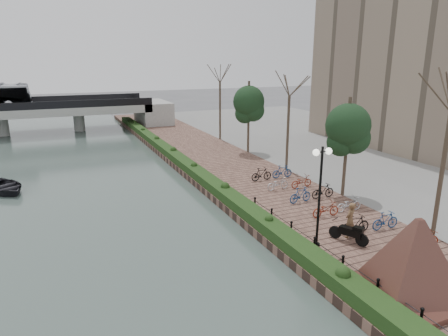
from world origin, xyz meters
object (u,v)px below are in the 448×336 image
motorcycle (349,232)px  pedestrian (350,220)px  granite_monument (415,257)px  boat (5,186)px  lamppost (321,176)px

motorcycle → pedestrian: bearing=21.6°
granite_monument → boat: granite_monument is taller
granite_monument → boat: bearing=126.0°
lamppost → boat: bearing=131.6°
motorcycle → granite_monument: bearing=-125.0°
lamppost → motorcycle: size_ratio=2.85×
granite_monument → lamppost: 5.35m
pedestrian → boat: size_ratio=0.44×
granite_monument → lamppost: bearing=99.6°
granite_monument → boat: 26.75m
boat → lamppost: bearing=-74.4°
granite_monument → lamppost: (-0.83, 4.91, 1.97)m
pedestrian → boat: pedestrian is taller
lamppost → motorcycle: lamppost is taller
pedestrian → boat: bearing=-66.8°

